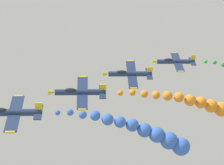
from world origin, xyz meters
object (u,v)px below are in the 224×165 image
airplane_lead (11,112)px  airplane_left_inner (79,92)px  airplane_left_outer (175,61)px  airplane_right_inner (129,74)px

airplane_lead → airplane_left_inner: 15.72m
airplane_lead → airplane_left_outer: 50.88m
airplane_lead → airplane_left_outer: bearing=-39.8°
airplane_right_inner → airplane_left_outer: airplane_left_outer is taller
airplane_lead → airplane_left_inner: size_ratio=1.00×
airplane_left_inner → airplane_left_outer: 35.16m
airplane_left_inner → airplane_right_inner: bearing=-37.4°
airplane_left_outer → airplane_lead: bearing=140.2°
airplane_lead → airplane_right_inner: (25.13, -20.16, 3.76)m
airplane_lead → airplane_left_outer: size_ratio=1.00×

